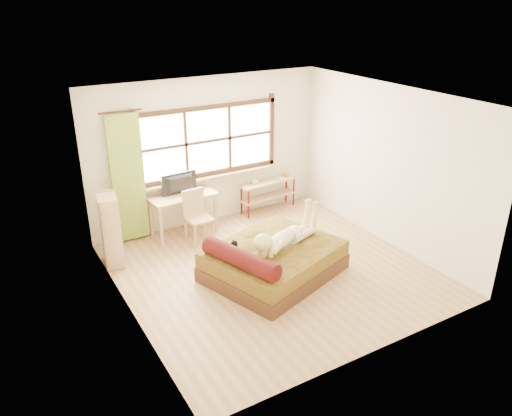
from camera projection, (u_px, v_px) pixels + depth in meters
floor at (273, 270)px, 7.85m from camera, size 4.50×4.50×0.00m
ceiling at (275, 98)px, 6.77m from camera, size 4.50×4.50×0.00m
wall_back at (208, 151)px, 9.09m from camera, size 4.50×0.00×4.50m
wall_front at (382, 255)px, 5.53m from camera, size 4.50×0.00×4.50m
wall_left at (122, 224)px, 6.27m from camera, size 0.00×4.50×4.50m
wall_right at (387, 166)px, 8.35m from camera, size 0.00×4.50×4.50m
window at (208, 143)px, 9.00m from camera, size 2.80×0.16×1.46m
curtain at (128, 179)px, 8.36m from camera, size 0.55×0.10×2.20m
bed at (272, 261)px, 7.61m from camera, size 2.29×2.05×0.73m
woman at (285, 229)px, 7.47m from camera, size 1.39×0.78×0.57m
kitten at (229, 249)px, 7.25m from camera, size 0.31×0.20×0.23m
desk at (183, 200)px, 8.83m from camera, size 1.20×0.61×0.73m
monitor at (181, 184)px, 8.75m from camera, size 0.66×0.13×0.38m
chair at (196, 213)px, 8.63m from camera, size 0.44×0.44×0.92m
pipe_shelf at (269, 188)px, 9.86m from camera, size 1.24×0.42×0.69m
cup at (255, 181)px, 9.63m from camera, size 0.14×0.14×0.10m
book at (277, 179)px, 9.88m from camera, size 0.16×0.21×0.02m
bookshelf at (111, 230)px, 7.82m from camera, size 0.37×0.55×1.17m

